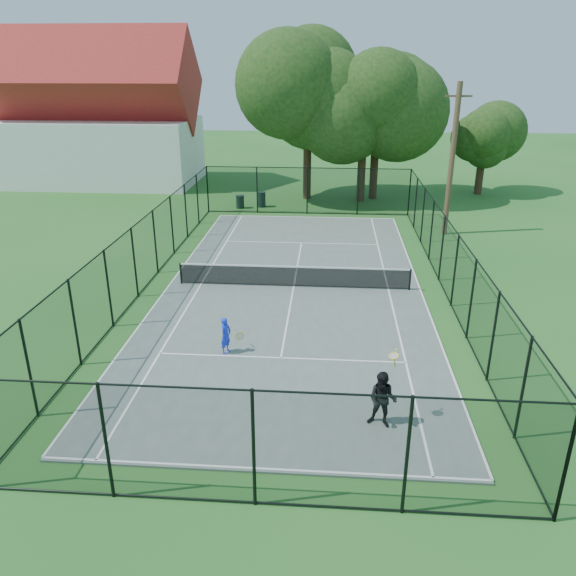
# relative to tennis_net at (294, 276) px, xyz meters

# --- Properties ---
(ground) EXTENTS (120.00, 120.00, 0.00)m
(ground) POSITION_rel_tennis_net_xyz_m (0.00, 0.00, -0.58)
(ground) COLOR #245D1F
(tennis_court) EXTENTS (11.00, 24.00, 0.06)m
(tennis_court) POSITION_rel_tennis_net_xyz_m (0.00, 0.00, -0.55)
(tennis_court) COLOR #536159
(tennis_court) RESTS_ON ground
(tennis_net) EXTENTS (10.08, 0.08, 0.95)m
(tennis_net) POSITION_rel_tennis_net_xyz_m (0.00, 0.00, 0.00)
(tennis_net) COLOR black
(tennis_net) RESTS_ON tennis_court
(fence) EXTENTS (13.10, 26.10, 3.00)m
(fence) POSITION_rel_tennis_net_xyz_m (0.00, 0.00, 0.92)
(fence) COLOR black
(fence) RESTS_ON ground
(tree_near_left) EXTENTS (8.10, 8.10, 10.56)m
(tree_near_left) POSITION_rel_tennis_net_xyz_m (-0.21, 17.42, 5.92)
(tree_near_left) COLOR #332114
(tree_near_left) RESTS_ON ground
(tree_near_mid) EXTENTS (7.02, 7.02, 9.18)m
(tree_near_mid) POSITION_rel_tennis_net_xyz_m (3.61, 16.90, 5.08)
(tree_near_mid) COLOR #332114
(tree_near_mid) RESTS_ON ground
(tree_near_right) EXTENTS (6.78, 6.78, 9.36)m
(tree_near_right) POSITION_rel_tennis_net_xyz_m (4.54, 17.83, 5.37)
(tree_near_right) COLOR #332114
(tree_near_right) RESTS_ON ground
(tree_far_right) EXTENTS (4.35, 4.35, 5.76)m
(tree_far_right) POSITION_rel_tennis_net_xyz_m (12.52, 19.97, 2.98)
(tree_far_right) COLOR #332114
(tree_far_right) RESTS_ON ground
(building) EXTENTS (15.30, 8.15, 11.87)m
(building) POSITION_rel_tennis_net_xyz_m (-17.00, 22.00, 4.35)
(building) COLOR silver
(building) RESTS_ON ground
(trash_bin_left) EXTENTS (0.58, 0.58, 0.87)m
(trash_bin_left) POSITION_rel_tennis_net_xyz_m (-4.58, 14.15, -0.14)
(trash_bin_left) COLOR black
(trash_bin_left) RESTS_ON ground
(trash_bin_right) EXTENTS (0.58, 0.58, 1.02)m
(trash_bin_right) POSITION_rel_tennis_net_xyz_m (-3.17, 14.61, -0.06)
(trash_bin_right) COLOR black
(trash_bin_right) RESTS_ON ground
(utility_pole) EXTENTS (1.40, 0.30, 8.27)m
(utility_pole) POSITION_rel_tennis_net_xyz_m (8.09, 9.00, 3.62)
(utility_pole) COLOR #4C3823
(utility_pole) RESTS_ON ground
(player_blue) EXTENTS (0.82, 0.55, 1.28)m
(player_blue) POSITION_rel_tennis_net_xyz_m (-1.87, -6.14, 0.12)
(player_blue) COLOR #1B33EC
(player_blue) RESTS_ON tennis_court
(player_black) EXTENTS (0.93, 0.98, 2.06)m
(player_black) POSITION_rel_tennis_net_xyz_m (3.03, -9.90, 0.29)
(player_black) COLOR black
(player_black) RESTS_ON tennis_court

